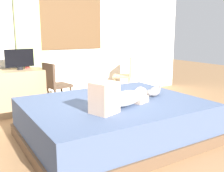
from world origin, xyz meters
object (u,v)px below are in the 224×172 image
cat (154,92)px  chair_spare (126,74)px  person_lying (120,98)px  desk (18,91)px  cup (27,66)px  chair_by_desk (54,83)px  bed (114,120)px  tv_monitor (20,59)px

cat → chair_spare: (0.79, 1.82, -0.07)m
person_lying → desk: (-0.70, 2.12, -0.25)m
desk → cup: (0.20, 0.08, 0.41)m
cat → desk: desk is taller
cat → chair_by_desk: bearing=117.6°
bed → person_lying: (-0.08, -0.27, 0.37)m
bed → tv_monitor: (-0.72, 1.85, 0.67)m
tv_monitor → chair_spare: tv_monitor is taller
desk → tv_monitor: size_ratio=1.87×
tv_monitor → cat: bearing=-55.6°
desk → cup: cup is taller
person_lying → chair_spare: size_ratio=1.08×
person_lying → tv_monitor: 2.24m
person_lying → cup: (-0.50, 2.20, 0.16)m
bed → desk: (-0.78, 1.85, 0.12)m
bed → cup: (-0.58, 1.93, 0.53)m
bed → cup: cup is taller
desk → person_lying: bearing=-71.7°
tv_monitor → chair_by_desk: size_ratio=0.56×
person_lying → cat: bearing=15.7°
desk → chair_by_desk: chair_by_desk is taller
chair_by_desk → bed: bearing=-81.1°
cup → chair_spare: chair_spare is taller
desk → cup: 0.47m
tv_monitor → cup: 0.21m
chair_spare → bed: bearing=-128.6°
person_lying → cup: bearing=102.8°
cup → chair_spare: bearing=-5.4°
chair_spare → cat: bearing=-113.4°
person_lying → cat: (0.68, 0.19, -0.05)m
bed → chair_by_desk: size_ratio=2.58×
desk → tv_monitor: (0.06, 0.00, 0.55)m
person_lying → chair_spare: chair_spare is taller
tv_monitor → chair_spare: bearing=-2.9°
chair_by_desk → cat: bearing=-62.4°
chair_by_desk → desk: bearing=149.5°
tv_monitor → desk: bearing=180.0°
cat → desk: bearing=125.6°
cat → cup: 2.34m
cup → tv_monitor: bearing=-150.8°
bed → chair_by_desk: 1.57m
person_lying → desk: bearing=108.3°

